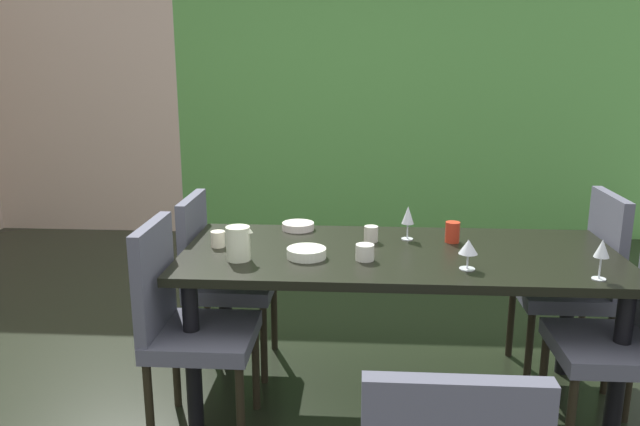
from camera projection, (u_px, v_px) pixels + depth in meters
The scene contains 18 objects.
ground_plane at pixel (265, 393), 3.12m from camera, with size 6.23×5.97×0.02m, color black.
back_panel_interior at pixel (77, 85), 5.76m from camera, with size 1.90×0.10×2.74m, color beige.
garden_window_panel at pixel (417, 86), 5.56m from camera, with size 4.33×0.10×2.74m, color #59A148.
dining_table at pixel (399, 269), 2.88m from camera, with size 1.99×0.86×0.75m.
chair_left_far at pixel (218, 272), 3.28m from camera, with size 0.45×0.44×0.93m.
chair_right_far at pixel (579, 277), 3.16m from camera, with size 0.44×0.44×0.97m.
chair_left_near at pixel (184, 319), 2.67m from camera, with size 0.45×0.44×0.95m.
chair_right_near at pixel (629, 332), 2.55m from camera, with size 0.44×0.44×0.94m.
wine_glass_rear at pixel (408, 216), 3.02m from camera, with size 0.06×0.06×0.17m.
wine_glass_south at pixel (468, 248), 2.60m from camera, with size 0.08×0.08×0.13m.
wine_glass_center at pixel (602, 250), 2.47m from camera, with size 0.06×0.06×0.17m.
serving_bowl_near_window at pixel (298, 226), 3.22m from camera, with size 0.17×0.17×0.04m, color silver.
serving_bowl_corner at pixel (306, 253), 2.77m from camera, with size 0.18×0.18×0.04m, color white.
cup_east at pixel (218, 239), 2.92m from camera, with size 0.07×0.07×0.07m, color white.
cup_near_shelf at pixel (452, 232), 2.99m from camera, with size 0.07×0.07×0.10m, color red.
cup_right at pixel (365, 252), 2.73m from camera, with size 0.08×0.08×0.07m, color silver.
cup_west at pixel (371, 234), 3.00m from camera, with size 0.07×0.07×0.08m, color silver.
pitcher_north at pixel (238, 243), 2.72m from camera, with size 0.12×0.11×0.15m.
Camera 1 is at (0.46, -2.78, 1.62)m, focal length 35.00 mm.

